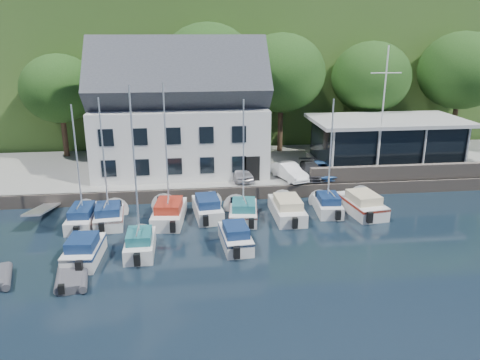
{
  "coord_description": "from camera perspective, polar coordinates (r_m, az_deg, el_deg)",
  "views": [
    {
      "loc": [
        -6.56,
        -22.61,
        12.49
      ],
      "look_at": [
        -2.83,
        9.0,
        2.23
      ],
      "focal_mm": 35.0,
      "sensor_mm": 36.0,
      "label": 1
    }
  ],
  "objects": [
    {
      "name": "boat_r1_2",
      "position": [
        31.04,
        -8.96,
        2.96
      ],
      "size": [
        2.85,
        6.51,
        9.23
      ],
      "primitive_type": null,
      "rotation": [
        0.0,
        0.0,
        -0.12
      ],
      "color": "silver",
      "rests_on": "ground"
    },
    {
      "name": "quay",
      "position": [
        42.38,
        2.46,
        1.42
      ],
      "size": [
        60.0,
        13.0,
        1.0
      ],
      "primitive_type": "cube",
      "color": "gray",
      "rests_on": "ground"
    },
    {
      "name": "harbor_building",
      "position": [
        39.76,
        -7.31,
        7.38
      ],
      "size": [
        14.4,
        8.2,
        8.7
      ],
      "primitive_type": null,
      "color": "silver",
      "rests_on": "quay"
    },
    {
      "name": "boat_r1_6",
      "position": [
        32.98,
        10.96,
        2.99
      ],
      "size": [
        2.19,
        5.26,
        8.4
      ],
      "primitive_type": null,
      "rotation": [
        0.0,
        0.0,
        -0.08
      ],
      "color": "silver",
      "rests_on": "ground"
    },
    {
      "name": "hillside",
      "position": [
        84.98,
        -2.37,
        14.83
      ],
      "size": [
        160.0,
        75.0,
        16.0
      ],
      "primitive_type": "cube",
      "color": "#375821",
      "rests_on": "ground"
    },
    {
      "name": "flagpole",
      "position": [
        39.34,
        16.98,
        7.86
      ],
      "size": [
        2.48,
        0.2,
        10.35
      ],
      "primitive_type": null,
      "color": "silver",
      "rests_on": "quay"
    },
    {
      "name": "boat_r1_1",
      "position": [
        31.54,
        -16.23,
        2.06
      ],
      "size": [
        2.48,
        5.34,
        8.56
      ],
      "primitive_type": null,
      "rotation": [
        0.0,
        0.0,
        0.09
      ],
      "color": "silver",
      "rests_on": "ground"
    },
    {
      "name": "club_pavilion",
      "position": [
        43.46,
        17.35,
        4.51
      ],
      "size": [
        13.2,
        7.2,
        4.1
      ],
      "primitive_type": null,
      "color": "black",
      "rests_on": "quay"
    },
    {
      "name": "boat_r1_0",
      "position": [
        32.03,
        -19.19,
        1.74
      ],
      "size": [
        1.91,
        6.25,
        8.27
      ],
      "primitive_type": null,
      "rotation": [
        0.0,
        0.0,
        -0.02
      ],
      "color": "silver",
      "rests_on": "ground"
    },
    {
      "name": "boat_r2_1",
      "position": [
        26.77,
        -12.6,
        -0.21
      ],
      "size": [
        1.8,
        5.07,
        8.76
      ],
      "primitive_type": null,
      "rotation": [
        0.0,
        0.0,
        0.0
      ],
      "color": "silver",
      "rests_on": "ground"
    },
    {
      "name": "car_blue",
      "position": [
        38.77,
        9.72,
        1.33
      ],
      "size": [
        2.11,
        3.85,
        1.25
      ],
      "primitive_type": "imported",
      "rotation": [
        0.0,
        0.0,
        0.19
      ],
      "color": "#325E9A",
      "rests_on": "quay"
    },
    {
      "name": "boat_r1_3",
      "position": [
        32.75,
        -3.99,
        -3.17
      ],
      "size": [
        2.46,
        5.9,
        1.51
      ],
      "primitive_type": null,
      "rotation": [
        0.0,
        0.0,
        0.1
      ],
      "color": "silver",
      "rests_on": "ground"
    },
    {
      "name": "car_silver",
      "position": [
        37.53,
        0.01,
        1.07
      ],
      "size": [
        2.0,
        3.91,
        1.28
      ],
      "primitive_type": "imported",
      "rotation": [
        0.0,
        0.0,
        0.14
      ],
      "color": "silver",
      "rests_on": "quay"
    },
    {
      "name": "boat_r2_0",
      "position": [
        28.02,
        -18.51,
        -7.88
      ],
      "size": [
        2.25,
        5.2,
        1.51
      ],
      "primitive_type": null,
      "rotation": [
        0.0,
        0.0,
        -0.06
      ],
      "color": "silver",
      "rests_on": "ground"
    },
    {
      "name": "boat_r1_4",
      "position": [
        31.09,
        0.42,
        2.42
      ],
      "size": [
        2.7,
        5.61,
        8.42
      ],
      "primitive_type": null,
      "rotation": [
        0.0,
        0.0,
        -0.13
      ],
      "color": "silver",
      "rests_on": "ground"
    },
    {
      "name": "tree_3",
      "position": [
        45.75,
        5.04,
        10.45
      ],
      "size": [
        8.25,
        8.25,
        11.27
      ],
      "primitive_type": null,
      "color": "#173710",
      "rests_on": "quay"
    },
    {
      "name": "car_dgrey",
      "position": [
        38.48,
        8.67,
        1.19
      ],
      "size": [
        1.83,
        4.05,
        1.15
      ],
      "primitive_type": "imported",
      "rotation": [
        0.0,
        0.0,
        -0.06
      ],
      "color": "#2E2F33",
      "rests_on": "quay"
    },
    {
      "name": "car_white",
      "position": [
        37.68,
        5.98,
        1.05
      ],
      "size": [
        2.65,
        4.19,
        1.3
      ],
      "primitive_type": "imported",
      "rotation": [
        0.0,
        0.0,
        0.35
      ],
      "color": "white",
      "rests_on": "quay"
    },
    {
      "name": "boat_r1_5",
      "position": [
        32.76,
        5.74,
        -3.24
      ],
      "size": [
        2.1,
        6.53,
        1.48
      ],
      "primitive_type": null,
      "rotation": [
        0.0,
        0.0,
        0.0
      ],
      "color": "silver",
      "rests_on": "ground"
    },
    {
      "name": "field_patch",
      "position": [
        93.82,
        2.35,
        20.09
      ],
      "size": [
        50.0,
        30.0,
        0.3
      ],
      "primitive_type": "cube",
      "color": "#545D2E",
      "rests_on": "hillside"
    },
    {
      "name": "seawall",
      "position": [
        40.25,
        21.04,
        0.95
      ],
      "size": [
        18.0,
        0.5,
        1.2
      ],
      "primitive_type": "cube",
      "color": "#685C53",
      "rests_on": "quay"
    },
    {
      "name": "boat_r1_7",
      "position": [
        34.41,
        14.62,
        -2.64
      ],
      "size": [
        3.04,
        6.44,
        1.55
      ],
      "primitive_type": null,
      "rotation": [
        0.0,
        0.0,
        0.14
      ],
      "color": "silver",
      "rests_on": "ground"
    },
    {
      "name": "tree_0",
      "position": [
        46.72,
        -20.95,
        8.4
      ],
      "size": [
        6.94,
        6.94,
        9.48
      ],
      "primitive_type": null,
      "color": "#173710",
      "rests_on": "quay"
    },
    {
      "name": "ground",
      "position": [
        26.65,
        8.48,
        -10.29
      ],
      "size": [
        180.0,
        180.0,
        0.0
      ],
      "primitive_type": "plane",
      "color": "black",
      "rests_on": "ground"
    },
    {
      "name": "gangway",
      "position": [
        35.41,
        -22.6,
        -4.23
      ],
      "size": [
        1.2,
        6.0,
        1.4
      ],
      "primitive_type": null,
      "color": "silver",
      "rests_on": "ground"
    },
    {
      "name": "boat_r2_2",
      "position": [
        28.3,
        -0.56,
        -6.69
      ],
      "size": [
        2.13,
        5.39,
        1.45
      ],
      "primitive_type": null,
      "rotation": [
        0.0,
        0.0,
        0.07
      ],
      "color": "silver",
      "rests_on": "ground"
    },
    {
      "name": "tree_2",
      "position": [
        44.37,
        -3.84,
        10.85
      ],
      "size": [
        8.92,
        8.92,
        12.19
      ],
      "primitive_type": null,
      "color": "#173710",
      "rests_on": "quay"
    },
    {
      "name": "dinghy_1",
      "position": [
        26.06,
        -19.83,
        -11.12
      ],
      "size": [
        2.07,
        3.0,
        0.65
      ],
      "primitive_type": null,
      "rotation": [
        0.0,
        0.0,
        0.16
      ],
      "color": "#3C3C42",
      "rests_on": "ground"
    },
    {
      "name": "tree_5",
      "position": [
        51.99,
        25.09,
        9.83
      ],
      "size": [
        8.35,
        8.35,
        11.41
      ],
      "primitive_type": null,
      "color": "#173710",
      "rests_on": "quay"
    },
    {
      "name": "quay_face",
      "position": [
        36.28,
        4.08,
        -1.47
      ],
      "size": [
        60.0,
        0.3,
        1.0
      ],
      "primitive_type": "cube",
      "color": "#685C53",
      "rests_on": "ground"
    },
    {
      "name": "tree_4",
      "position": [
        48.5,
        15.51,
        9.84
      ],
      "size": [
        7.68,
        7.68,
        10.5
      ],
      "primitive_type": null,
      "color": "#173710",
      "rests_on": "quay"
    },
    {
      "name": "tree_1",
      "position": [
        45.55,
        -14.15,
        8.65
      ],
      "size": [
        6.75,
        6.75,
        9.23
      ],
      "primitive_type": null,
      "color": "#173710",
      "rests_on": "quay"
    }
  ]
}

